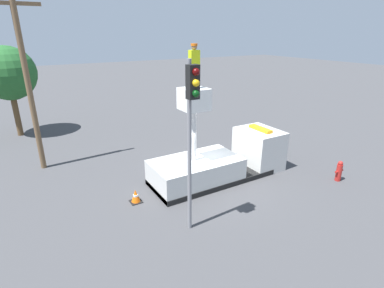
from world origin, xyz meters
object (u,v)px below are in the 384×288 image
(bucket_truck, at_px, (221,161))
(tree_left_bg, at_px, (8,74))
(worker, at_px, (194,66))
(fire_hydrant, at_px, (339,171))
(utility_pole, at_px, (27,80))
(traffic_light_pole, at_px, (191,117))
(traffic_cone_rear, at_px, (136,196))

(bucket_truck, distance_m, tree_left_bg, 14.77)
(worker, distance_m, tree_left_bg, 13.68)
(fire_hydrant, relative_size, tree_left_bg, 0.17)
(utility_pole, bearing_deg, worker, -43.59)
(traffic_light_pole, xyz_separation_m, fire_hydrant, (7.83, -0.29, -3.64))
(utility_pole, bearing_deg, traffic_light_pole, -64.74)
(fire_hydrant, bearing_deg, bucket_truck, 144.94)
(fire_hydrant, bearing_deg, utility_pole, 143.71)
(bucket_truck, height_order, tree_left_bg, tree_left_bg)
(worker, bearing_deg, traffic_light_pole, -122.34)
(bucket_truck, xyz_separation_m, traffic_light_pole, (-3.32, -2.87, 3.30))
(worker, bearing_deg, utility_pole, 136.41)
(traffic_light_pole, distance_m, tree_left_bg, 15.56)
(worker, height_order, traffic_light_pole, worker)
(bucket_truck, bearing_deg, traffic_cone_rear, -178.43)
(traffic_cone_rear, xyz_separation_m, tree_left_bg, (-3.67, 12.07, 3.84))
(worker, relative_size, fire_hydrant, 1.76)
(worker, bearing_deg, tree_left_bg, 118.65)
(traffic_cone_rear, height_order, utility_pole, utility_pole)
(fire_hydrant, bearing_deg, tree_left_bg, 129.68)
(traffic_light_pole, bearing_deg, fire_hydrant, -2.16)
(traffic_light_pole, bearing_deg, utility_pole, 115.26)
(fire_hydrant, relative_size, traffic_cone_rear, 1.79)
(worker, height_order, tree_left_bg, worker)
(traffic_cone_rear, height_order, tree_left_bg, tree_left_bg)
(fire_hydrant, distance_m, utility_pole, 15.14)
(bucket_truck, bearing_deg, utility_pole, 142.96)
(bucket_truck, relative_size, utility_pole, 0.80)
(bucket_truck, height_order, utility_pole, utility_pole)
(worker, xyz_separation_m, tree_left_bg, (-6.53, 11.96, -1.19))
(fire_hydrant, xyz_separation_m, utility_pole, (-11.77, 8.64, 4.00))
(bucket_truck, distance_m, traffic_light_pole, 5.49)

